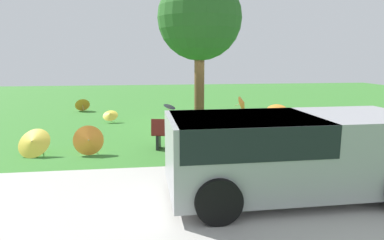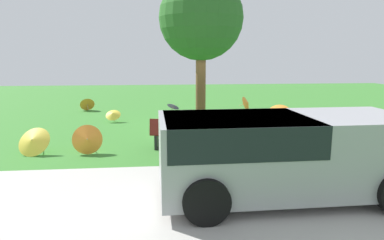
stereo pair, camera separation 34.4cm
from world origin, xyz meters
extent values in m
plane|color=#387A2D|center=(0.00, 0.00, 0.00)|extent=(40.00, 40.00, 0.00)
cube|color=#B2AFA8|center=(0.00, 6.68, 0.00)|extent=(40.00, 4.01, 0.01)
cube|color=#99999E|center=(-0.42, 6.66, 0.85)|extent=(4.63, 1.97, 1.35)
cube|color=black|center=(0.50, 6.67, 1.25)|extent=(2.61, 1.96, 0.55)
cylinder|color=black|center=(1.18, 7.63, 0.38)|extent=(0.76, 0.23, 0.76)
cylinder|color=black|center=(1.21, 5.73, 0.38)|extent=(0.76, 0.23, 0.76)
cylinder|color=black|center=(-2.01, 5.68, 0.38)|extent=(0.76, 0.23, 0.76)
cube|color=maroon|center=(1.32, 3.16, 0.45)|extent=(1.66, 0.76, 0.05)
cube|color=maroon|center=(1.36, 3.36, 0.68)|extent=(1.59, 0.42, 0.45)
cube|color=black|center=(1.95, 3.04, 0.23)|extent=(0.16, 0.41, 0.45)
cube|color=black|center=(0.69, 3.29, 0.23)|extent=(0.16, 0.41, 0.45)
cylinder|color=brown|center=(0.36, 0.40, 1.52)|extent=(0.36, 0.36, 3.05)
sphere|color=#286023|center=(0.36, 0.40, 3.93)|extent=(2.94, 2.94, 2.94)
cylinder|color=tan|center=(-2.91, -0.37, 0.20)|extent=(0.16, 0.33, 0.41)
cone|color=orange|center=(-2.83, -0.17, 0.45)|extent=(1.18, 1.11, 0.72)
sphere|color=tan|center=(-2.81, -0.12, 0.51)|extent=(0.05, 0.06, 0.05)
cylinder|color=tan|center=(1.26, -3.35, 0.14)|extent=(0.14, 0.17, 0.27)
cone|color=purple|center=(1.18, -3.45, 0.31)|extent=(0.80, 0.80, 0.43)
sphere|color=tan|center=(1.16, -3.47, 0.36)|extent=(0.06, 0.06, 0.05)
cylinder|color=tan|center=(-3.11, -1.39, 0.18)|extent=(0.19, 0.09, 0.36)
cone|color=purple|center=(-3.00, -1.43, 0.42)|extent=(0.85, 0.85, 0.42)
sphere|color=tan|center=(-2.97, -1.44, 0.48)|extent=(0.06, 0.05, 0.05)
cylinder|color=tan|center=(-3.54, 2.59, 0.27)|extent=(0.22, 0.34, 0.55)
cone|color=#4C8CE5|center=(-3.42, 2.39, 0.61)|extent=(1.28, 1.25, 0.67)
sphere|color=tan|center=(-3.40, 2.36, 0.67)|extent=(0.06, 0.06, 0.05)
cylinder|color=tan|center=(3.71, -1.29, 0.15)|extent=(0.04, 0.22, 0.29)
cone|color=yellow|center=(3.72, -1.15, 0.33)|extent=(0.64, 0.60, 0.45)
sphere|color=tan|center=(3.72, -1.12, 0.39)|extent=(0.04, 0.05, 0.05)
cylinder|color=tan|center=(-2.23, -3.70, 0.27)|extent=(0.31, 0.20, 0.16)
cone|color=orange|center=(-2.43, -3.58, 0.37)|extent=(0.73, 0.83, 0.73)
sphere|color=tan|center=(-2.49, -3.54, 0.39)|extent=(0.06, 0.06, 0.05)
cylinder|color=tan|center=(3.88, 3.08, 0.31)|extent=(0.13, 0.54, 0.17)
cone|color=orange|center=(3.81, 3.43, 0.41)|extent=(0.86, 0.54, 0.82)
sphere|color=tan|center=(3.80, 3.51, 0.43)|extent=(0.04, 0.05, 0.04)
cylinder|color=tan|center=(5.31, -4.16, 0.20)|extent=(0.14, 0.38, 0.23)
cone|color=orange|center=(5.38, -4.40, 0.34)|extent=(0.80, 0.65, 0.68)
sphere|color=tan|center=(5.40, -4.46, 0.38)|extent=(0.05, 0.06, 0.05)
cylinder|color=tan|center=(5.20, 3.10, 0.19)|extent=(0.11, 0.38, 0.32)
cone|color=yellow|center=(5.25, 3.33, 0.38)|extent=(0.99, 0.82, 0.76)
sphere|color=tan|center=(5.26, 3.38, 0.42)|extent=(0.05, 0.06, 0.05)
cylinder|color=tan|center=(-4.69, 0.06, 0.19)|extent=(0.21, 0.12, 0.38)
cone|color=teal|center=(-4.57, 0.01, 0.43)|extent=(0.88, 0.89, 0.44)
sphere|color=tan|center=(-4.55, -0.01, 0.49)|extent=(0.06, 0.05, 0.05)
camera|label=1|loc=(2.23, 12.46, 2.58)|focal=31.64mm
camera|label=2|loc=(1.89, 12.50, 2.58)|focal=31.64mm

